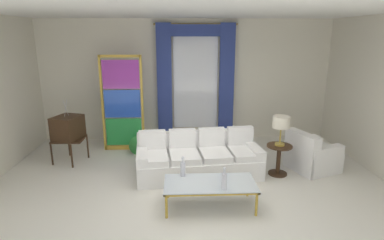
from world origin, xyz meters
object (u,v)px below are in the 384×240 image
Objects in this scene: bottle_blue_decanter at (224,180)px; coffee_table at (210,184)px; armchair_white at (311,156)px; table_lamp_brass at (281,123)px; vintage_tv at (68,129)px; peacock_figurine at (138,146)px; couch_white_long at (198,159)px; bottle_crystal_tall at (183,168)px; stained_glass_divider at (123,106)px; round_side_table at (279,157)px.

coffee_table is at bearing 128.70° from bottle_blue_decanter.
table_lamp_brass reaches higher than armchair_white.
vintage_tv is 1.51m from peacock_figurine.
table_lamp_brass is at bearing -4.05° from couch_white_long.
table_lamp_brass is (1.54, -0.11, 0.72)m from couch_white_long.
bottle_crystal_tall is at bearing 141.23° from bottle_blue_decanter.
vintage_tv is (-2.69, 0.73, 0.42)m from couch_white_long.
vintage_tv reaches higher than table_lamp_brass.
bottle_crystal_tall is (-0.41, 0.25, 0.17)m from coffee_table.
stained_glass_divider is 1.01m from peacock_figurine.
bottle_blue_decanter is at bearing -36.48° from vintage_tv.
coffee_table is 4.19× the size of bottle_crystal_tall.
peacock_figurine is at bearing 121.81° from coffee_table.
bottle_blue_decanter is at bearing -38.77° from bottle_crystal_tall.
armchair_white is at bearing -7.44° from vintage_tv.
couch_white_long is 2.81m from vintage_tv.
stained_glass_divider is 3.67× the size of peacock_figurine.
couch_white_long is at bearing -40.69° from stained_glass_divider.
couch_white_long is 1.63m from peacock_figurine.
stained_glass_divider reaches higher than armchair_white.
vintage_tv reaches higher than bottle_crystal_tall.
armchair_white is (4.94, -0.64, -0.44)m from vintage_tv.
round_side_table is (3.19, -1.53, -0.70)m from stained_glass_divider.
stained_glass_divider is (-1.33, 2.40, 0.51)m from bottle_crystal_tall.
vintage_tv is at bearing 164.80° from couch_white_long.
peacock_figurine is 3.14m from table_lamp_brass.
table_lamp_brass reaches higher than couch_white_long.
peacock_figurine is at bearing 116.07° from bottle_crystal_tall.
couch_white_long is 1.54m from round_side_table.
bottle_crystal_tall is 2.23m from peacock_figurine.
peacock_figurine is 1.05× the size of table_lamp_brass.
couch_white_long is at bearing -37.82° from peacock_figurine.
coffee_table is at bearing -148.42° from armchair_white.
bottle_blue_decanter is 2.94m from peacock_figurine.
table_lamp_brass is at bearing -164.78° from armchair_white.
couch_white_long is 4.06× the size of round_side_table.
vintage_tv is at bearing 144.12° from bottle_crystal_tall.
table_lamp_brass reaches higher than bottle_blue_decanter.
couch_white_long is 1.70× the size of coffee_table.
stained_glass_divider is (-1.65, 1.42, 0.75)m from couch_white_long.
bottle_blue_decanter is 0.16× the size of stained_glass_divider.
table_lamp_brass reaches higher than coffee_table.
bottle_crystal_tall is at bearing -63.93° from peacock_figurine.
round_side_table is at bearing -21.39° from peacock_figurine.
stained_glass_divider is at bearing 123.39° from coffee_table.
round_side_table is (-0.71, -0.19, 0.07)m from armchair_white.
stained_glass_divider is 3.86× the size of table_lamp_brass.
table_lamp_brass is at bearing 0.00° from round_side_table.
armchair_white is 4.19m from stained_glass_divider.
armchair_white reaches higher than coffee_table.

